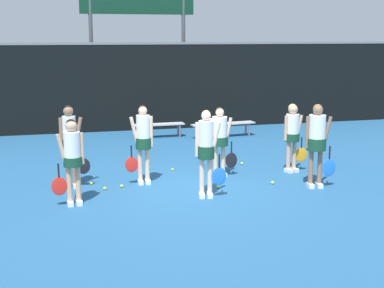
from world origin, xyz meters
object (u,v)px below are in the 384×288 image
(tennis_ball_4, at_px, (91,183))
(tennis_ball_9, at_px, (218,187))
(bench_courtside, at_px, (223,125))
(player_5, at_px, (220,136))
(tennis_ball_7, at_px, (173,170))
(player_2, at_px, (317,138))
(tennis_ball_2, at_px, (236,160))
(tennis_ball_8, at_px, (273,183))
(player_4, at_px, (143,139))
(tennis_ball_3, at_px, (122,186))
(tennis_ball_0, at_px, (312,163))
(tennis_ball_5, at_px, (242,163))
(scoreboard, at_px, (138,6))
(player_3, at_px, (70,140))
(tennis_ball_6, at_px, (105,188))
(player_6, at_px, (292,132))
(tennis_ball_1, at_px, (80,179))
(bench_far, at_px, (159,126))
(player_1, at_px, (206,147))
(player_0, at_px, (72,155))

(tennis_ball_4, height_order, tennis_ball_9, tennis_ball_9)
(bench_courtside, relative_size, player_5, 1.33)
(tennis_ball_7, bearing_deg, player_2, -38.52)
(tennis_ball_2, bearing_deg, tennis_ball_8, -88.22)
(player_4, distance_m, tennis_ball_3, 1.13)
(tennis_ball_0, relative_size, tennis_ball_5, 0.98)
(scoreboard, height_order, tennis_ball_8, scoreboard)
(player_3, relative_size, tennis_ball_0, 27.05)
(tennis_ball_0, bearing_deg, tennis_ball_4, -175.01)
(player_4, relative_size, tennis_ball_4, 27.10)
(player_3, relative_size, tennis_ball_6, 25.39)
(bench_courtside, distance_m, player_6, 4.65)
(tennis_ball_1, height_order, tennis_ball_6, tennis_ball_6)
(player_6, height_order, tennis_ball_4, player_6)
(bench_courtside, bearing_deg, tennis_ball_7, -129.73)
(scoreboard, relative_size, tennis_ball_9, 79.46)
(tennis_ball_3, bearing_deg, tennis_ball_2, 28.41)
(scoreboard, distance_m, bench_far, 4.80)
(player_2, bearing_deg, tennis_ball_8, 161.04)
(player_6, distance_m, tennis_ball_9, 2.50)
(bench_courtside, bearing_deg, player_2, -94.60)
(player_1, distance_m, tennis_ball_4, 2.85)
(tennis_ball_5, bearing_deg, tennis_ball_3, -157.85)
(tennis_ball_1, bearing_deg, player_5, -7.19)
(player_5, height_order, player_6, player_6)
(player_2, distance_m, tennis_ball_1, 5.35)
(player_4, relative_size, tennis_ball_9, 25.58)
(player_2, distance_m, tennis_ball_3, 4.32)
(tennis_ball_6, bearing_deg, player_5, 9.95)
(tennis_ball_3, height_order, tennis_ball_8, tennis_ball_8)
(bench_courtside, bearing_deg, player_0, -136.20)
(tennis_ball_3, relative_size, tennis_ball_4, 1.05)
(player_6, height_order, tennis_ball_0, player_6)
(player_3, height_order, player_6, player_3)
(player_5, bearing_deg, player_3, 179.83)
(player_1, height_order, tennis_ball_0, player_1)
(bench_far, bearing_deg, tennis_ball_7, -98.05)
(player_3, xyz_separation_m, tennis_ball_2, (4.24, 1.46, -1.02))
(bench_courtside, bearing_deg, tennis_ball_6, -136.52)
(bench_far, xyz_separation_m, tennis_ball_3, (-1.87, -5.41, -0.35))
(tennis_ball_2, height_order, tennis_ball_7, tennis_ball_2)
(tennis_ball_1, xyz_separation_m, tennis_ball_5, (4.08, 0.53, -0.00))
(tennis_ball_3, bearing_deg, scoreboard, 78.39)
(bench_courtside, bearing_deg, tennis_ball_5, -106.69)
(player_3, bearing_deg, player_1, -31.87)
(player_1, relative_size, tennis_ball_4, 27.70)
(player_3, relative_size, tennis_ball_5, 26.38)
(player_0, xyz_separation_m, player_4, (1.56, 1.16, 0.02))
(player_0, bearing_deg, tennis_ball_8, 0.94)
(player_1, bearing_deg, player_2, 13.77)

